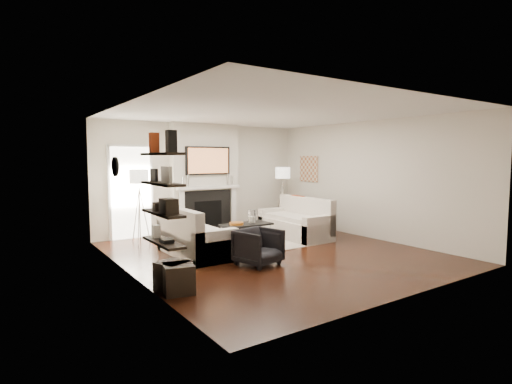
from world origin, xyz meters
TOP-DOWN VIEW (x-y plane):
  - room_envelope at (0.00, 0.00)m, footprint 6.00×6.00m
  - chimney_breast at (0.00, 2.88)m, footprint 1.80×0.25m
  - fireplace_surround at (0.00, 2.74)m, footprint 1.30×0.02m
  - firebox at (0.00, 2.73)m, footprint 0.75×0.02m
  - mantel_pilaster_l at (-0.72, 2.71)m, footprint 0.12×0.08m
  - mantel_pilaster_r at (0.72, 2.71)m, footprint 0.12×0.08m
  - mantel_shelf at (0.00, 2.69)m, footprint 1.70×0.18m
  - tv_body at (0.00, 2.71)m, footprint 1.20×0.06m
  - tv_screen at (0.00, 2.68)m, footprint 1.10×0.00m
  - candlestick_l_tall at (-0.55, 2.70)m, footprint 0.04×0.04m
  - candlestick_l_short at (-0.68, 2.70)m, footprint 0.04×0.04m
  - candlestick_r_tall at (0.55, 2.70)m, footprint 0.04×0.04m
  - candlestick_r_short at (0.68, 2.70)m, footprint 0.04×0.04m
  - hallway_panel at (-1.85, 2.98)m, footprint 0.90×0.02m
  - door_trim_l at (-2.33, 2.96)m, footprint 0.06×0.06m
  - door_trim_r at (-1.37, 2.96)m, footprint 0.06×0.06m
  - door_trim_top at (-1.85, 2.96)m, footprint 1.02×0.06m
  - rug at (-0.11, 1.02)m, footprint 2.60×2.00m
  - loveseat_left_base at (-1.33, 0.71)m, footprint 0.85×1.80m
  - loveseat_left_back at (-1.66, 0.71)m, footprint 0.18×1.80m
  - loveseat_left_arm_n at (-1.33, -0.10)m, footprint 0.85×0.18m
  - loveseat_left_arm_s at (-1.33, 1.52)m, footprint 0.85×0.18m
  - loveseat_left_cushion at (-1.28, 0.71)m, footprint 0.63×1.44m
  - pillow_left_orange at (-1.66, 1.01)m, footprint 0.10×0.42m
  - pillow_left_charcoal at (-1.66, 0.41)m, footprint 0.10×0.40m
  - loveseat_right_base at (1.33, 0.93)m, footprint 0.85×1.80m
  - loveseat_right_back at (1.66, 0.93)m, footprint 0.18×1.80m
  - loveseat_right_arm_n at (1.33, 0.12)m, footprint 0.85×0.18m
  - loveseat_right_arm_s at (1.33, 1.74)m, footprint 0.85×0.18m
  - loveseat_right_cushion at (1.28, 0.93)m, footprint 0.63×1.44m
  - pillow_right_orange at (1.66, 1.23)m, footprint 0.10×0.42m
  - pillow_right_charcoal at (1.66, 0.63)m, footprint 0.10×0.40m
  - coffee_table at (0.08, 1.09)m, footprint 1.10×0.55m
  - coffee_leg_nw at (-0.42, 0.87)m, footprint 0.02×0.02m
  - coffee_leg_ne at (0.58, 0.87)m, footprint 0.02×0.02m
  - coffee_leg_sw at (-0.42, 1.31)m, footprint 0.02×0.02m
  - coffee_leg_se at (0.58, 1.31)m, footprint 0.02×0.02m
  - hurricane_glass at (0.23, 1.09)m, footprint 0.17×0.17m
  - hurricane_candle at (0.23, 1.09)m, footprint 0.10×0.10m
  - copper_bowl at (-0.17, 1.09)m, footprint 0.31×0.31m
  - armchair at (-0.73, -0.56)m, footprint 0.80×0.76m
  - lamp_left_post at (-1.85, 2.37)m, footprint 0.02×0.02m
  - lamp_left_shade at (-1.85, 2.37)m, footprint 0.40×0.40m
  - lamp_left_leg_a at (-1.74, 2.37)m, footprint 0.25×0.02m
  - lamp_left_leg_b at (-1.91, 2.47)m, footprint 0.14×0.22m
  - lamp_left_leg_c at (-1.91, 2.28)m, footprint 0.14×0.22m
  - lamp_right_post at (2.05, 2.33)m, footprint 0.02×0.02m
  - lamp_right_shade at (2.05, 2.33)m, footprint 0.40×0.40m
  - lamp_right_leg_a at (2.16, 2.33)m, footprint 0.25×0.02m
  - lamp_right_leg_b at (2.00, 2.43)m, footprint 0.14×0.22m
  - lamp_right_leg_c at (1.99, 2.24)m, footprint 0.14×0.22m
  - console_top at (2.57, 1.80)m, footprint 0.35×1.20m
  - console_leg_n at (2.57, 1.25)m, footprint 0.30×0.04m
  - console_leg_s at (2.57, 2.35)m, footprint 0.30×0.04m
  - wall_art at (2.73, 2.05)m, footprint 0.03×0.70m
  - shelf_bottom at (-2.62, -1.00)m, footprint 0.25×1.00m
  - shelf_lower at (-2.62, -1.00)m, footprint 0.25×1.00m
  - shelf_upper at (-2.62, -1.00)m, footprint 0.25×1.00m
  - shelf_top at (-2.62, -1.00)m, footprint 0.25×1.00m
  - decor_magfile_a at (-2.62, -1.34)m, footprint 0.12×0.10m
  - decor_magfile_b at (-2.62, -0.73)m, footprint 0.12×0.10m
  - decor_frame_a at (-2.62, -1.16)m, footprint 0.04×0.30m
  - decor_frame_b at (-2.62, -0.69)m, footprint 0.04×0.22m
  - decor_wine_rack at (-2.62, -1.22)m, footprint 0.18×0.25m
  - decor_box_small at (-2.62, -0.86)m, footprint 0.15×0.12m
  - decor_books at (-2.62, -1.12)m, footprint 0.14×0.20m
  - decor_box_tall at (-2.62, -0.73)m, footprint 0.10×0.10m
  - clock_rim at (-2.73, 0.90)m, footprint 0.04×0.34m
  - clock_face at (-2.71, 0.90)m, footprint 0.01×0.29m
  - ottoman_near at (-2.47, -0.96)m, footprint 0.52×0.52m
  - ottoman_far at (-2.47, -1.14)m, footprint 0.47×0.47m

SIDE VIEW (x-z plane):
  - rug at x=-0.11m, z-range 0.00..0.01m
  - coffee_leg_nw at x=-0.42m, z-range 0.00..0.38m
  - coffee_leg_ne at x=0.58m, z-range 0.00..0.38m
  - coffee_leg_sw at x=-0.42m, z-range 0.00..0.38m
  - coffee_leg_se at x=0.58m, z-range 0.00..0.38m
  - ottoman_near at x=-2.47m, z-range 0.00..0.40m
  - ottoman_far at x=-2.47m, z-range 0.00..0.40m
  - loveseat_left_base at x=-1.33m, z-range 0.00..0.42m
  - loveseat_right_base at x=1.33m, z-range 0.00..0.42m
  - loveseat_left_arm_n at x=-1.33m, z-range 0.00..0.60m
  - loveseat_left_arm_s at x=-1.33m, z-range 0.00..0.60m
  - loveseat_right_arm_n at x=1.33m, z-range 0.00..0.60m
  - loveseat_right_arm_s at x=1.33m, z-range 0.00..0.60m
  - armchair at x=-0.73m, z-range 0.00..0.69m
  - console_leg_n at x=2.57m, z-range 0.00..0.71m
  - console_leg_s at x=2.57m, z-range 0.00..0.71m
  - coffee_table at x=0.08m, z-range 0.38..0.42m
  - copper_bowl at x=-0.17m, z-range 0.42..0.47m
  - firebox at x=0.00m, z-range 0.12..0.78m
  - loveseat_left_cushion at x=-1.28m, z-range 0.42..0.52m
  - loveseat_right_cushion at x=1.28m, z-range 0.42..0.52m
  - hurricane_candle at x=0.23m, z-range 0.42..0.57m
  - fireplace_surround at x=0.00m, z-range 0.00..1.04m
  - loveseat_left_back at x=-1.66m, z-range 0.13..0.93m
  - loveseat_right_back at x=1.66m, z-range 0.13..0.93m
  - mantel_pilaster_l at x=-0.72m, z-range 0.00..1.10m
  - mantel_pilaster_r at x=0.72m, z-range 0.00..1.10m
  - hurricane_glass at x=0.23m, z-range 0.41..0.71m
  - lamp_left_leg_a at x=-1.74m, z-range -0.02..1.22m
  - lamp_left_leg_b at x=-1.91m, z-range -0.02..1.22m
  - lamp_left_leg_c at x=-1.91m, z-range -0.02..1.22m
  - lamp_right_leg_a at x=2.16m, z-range -0.02..1.22m
  - lamp_right_leg_b at x=2.00m, z-range -0.02..1.22m
  - lamp_right_leg_c at x=1.99m, z-range -0.02..1.22m
  - lamp_left_post at x=-1.85m, z-range 0.00..1.20m
  - lamp_right_post at x=2.05m, z-range 0.00..1.20m
  - shelf_bottom at x=-2.62m, z-range 0.68..0.72m
  - pillow_left_charcoal at x=-1.66m, z-range 0.52..0.92m
  - pillow_right_charcoal at x=1.66m, z-range 0.52..0.92m
  - pillow_left_orange at x=-1.66m, z-range 0.52..0.94m
  - pillow_right_orange at x=1.66m, z-range 0.52..0.94m
  - console_top at x=2.57m, z-range 0.71..0.75m
  - decor_books at x=-2.62m, z-range 0.72..0.77m
  - decor_box_tall at x=-2.62m, z-range 0.72..0.90m
  - door_trim_l at x=-2.33m, z-range -0.03..2.13m
  - door_trim_r at x=-1.37m, z-range -0.03..2.13m
  - hallway_panel at x=-1.85m, z-range 0.00..2.10m
  - shelf_lower at x=-2.62m, z-range 1.08..1.12m
  - mantel_shelf at x=0.00m, z-range 1.09..1.16m
  - decor_box_small at x=-2.62m, z-range 1.12..1.24m
  - decor_wine_rack at x=-2.62m, z-range 1.12..1.32m
  - candlestick_l_short at x=-0.68m, z-range 1.15..1.40m
  - candlestick_r_short at x=0.68m, z-range 1.15..1.40m
  - candlestick_l_tall at x=-0.55m, z-range 1.16..1.45m
  - candlestick_r_tall at x=0.55m, z-range 1.16..1.45m
  - room_envelope at x=0.00m, z-range -1.65..4.35m
  - chimney_breast at x=0.00m, z-range 0.00..2.70m
  - lamp_left_shade at x=-1.85m, z-range 1.30..1.60m
  - lamp_right_shade at x=2.05m, z-range 1.30..1.60m
  - shelf_upper at x=-2.62m, z-range 1.48..1.52m
  - wall_art at x=2.73m, z-range 1.20..1.90m
  - decor_frame_b at x=-2.62m, z-range 1.52..1.70m
  - decor_frame_a at x=-2.62m, z-range 1.52..1.74m
  - clock_rim at x=-2.73m, z-range 1.53..1.87m
  - clock_face at x=-2.71m, z-range 1.55..1.84m
  - tv_screen at x=0.00m, z-range 1.47..2.09m
  - tv_body at x=0.00m, z-range 1.43..2.13m
  - shelf_top at x=-2.62m, z-range 1.88..1.92m
  - decor_magfile_a at x=-2.62m, z-range 1.92..2.20m
  - decor_magfile_b at x=-2.62m, z-range 1.92..2.20m
  - door_trim_top at x=-1.85m, z-range 2.10..2.16m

